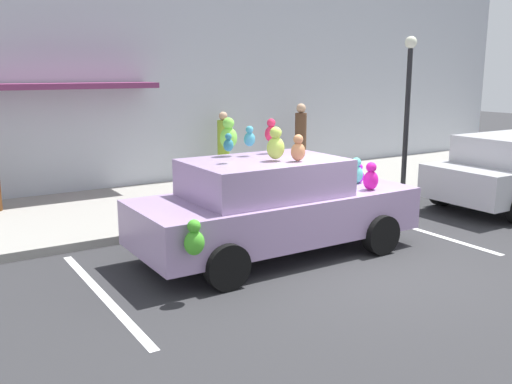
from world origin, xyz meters
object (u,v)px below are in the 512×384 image
plush_covered_car (274,205)px  street_lamp_post (408,95)px  pedestrian_near_shopfront (301,140)px  teddy_bear_on_sidewalk (312,180)px  pedestrian_by_lamp (224,148)px

plush_covered_car → street_lamp_post: size_ratio=1.29×
pedestrian_near_shopfront → plush_covered_car: bearing=-130.2°
teddy_bear_on_sidewalk → plush_covered_car: bearing=-136.3°
pedestrian_by_lamp → pedestrian_near_shopfront: bearing=-4.8°
plush_covered_car → teddy_bear_on_sidewalk: bearing=43.7°
street_lamp_post → pedestrian_by_lamp: size_ratio=2.03×
plush_covered_car → pedestrian_near_shopfront: size_ratio=2.42×
plush_covered_car → pedestrian_near_shopfront: bearing=49.8°
pedestrian_near_shopfront → pedestrian_by_lamp: (-2.26, 0.19, -0.08)m
street_lamp_post → pedestrian_near_shopfront: bearing=111.4°
street_lamp_post → pedestrian_by_lamp: bearing=138.8°
teddy_bear_on_sidewalk → pedestrian_by_lamp: pedestrian_by_lamp is taller
plush_covered_car → pedestrian_near_shopfront: plush_covered_car is taller
pedestrian_by_lamp → teddy_bear_on_sidewalk: bearing=-69.3°
teddy_bear_on_sidewalk → pedestrian_near_shopfront: size_ratio=0.35×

